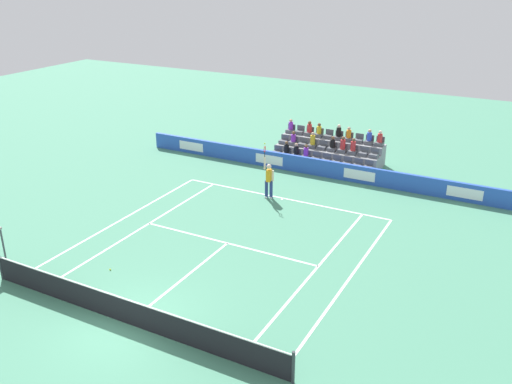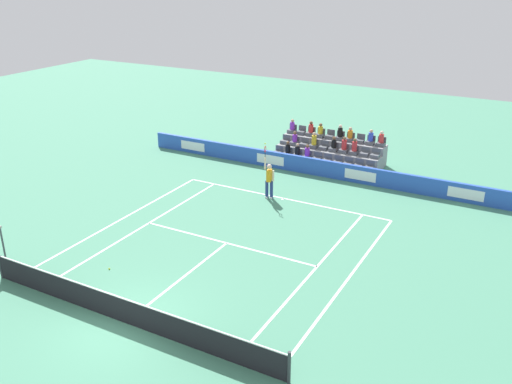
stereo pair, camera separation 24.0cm
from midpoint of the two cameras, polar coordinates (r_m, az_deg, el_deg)
The scene contains 14 objects.
ground_plane at distance 19.25m, azimuth -13.34°, elevation -12.93°, with size 80.00×80.00×0.00m, color #47896B.
line_baseline at distance 28.00m, azimuth 2.55°, elevation -0.64°, with size 10.97×0.10×0.01m, color white.
line_service at distance 23.62m, azimuth -3.23°, elevation -5.24°, with size 8.23×0.10×0.01m, color white.
line_centre_service at distance 21.31m, azimuth -7.72°, elevation -8.72°, with size 0.10×6.40×0.01m, color white.
line_singles_sideline_left at distance 25.48m, azimuth -11.74°, elevation -3.54°, with size 0.10×11.89×0.01m, color white.
line_singles_sideline_right at distance 21.65m, azimuth 5.61°, elevation -8.08°, with size 0.10×11.89×0.01m, color white.
line_doubles_sideline_left at distance 26.31m, azimuth -14.06°, elevation -2.90°, with size 0.10×11.89×0.01m, color white.
line_doubles_sideline_right at distance 21.25m, azimuth 9.05°, elevation -8.90°, with size 0.10×11.89×0.01m, color white.
line_centre_mark at distance 27.92m, azimuth 2.46°, elevation -0.71°, with size 0.10×0.20×0.01m, color white.
sponsor_barrier at distance 31.12m, azimuth 5.64°, elevation 2.61°, with size 21.50×0.22×0.94m.
tennis_net at distance 18.98m, azimuth -13.47°, elevation -11.72°, with size 11.97×0.10×1.07m.
tennis_player at distance 27.68m, azimuth 1.05°, elevation 1.31°, with size 0.53×0.40×2.85m.
stadium_stand at distance 33.14m, azimuth 7.18°, elevation 3.96°, with size 6.20×2.85×2.18m.
loose_tennis_ball at distance 22.36m, azimuth -14.96°, elevation -7.65°, with size 0.07×0.07×0.07m, color #D1E533.
Camera 1 is at (-10.87, 11.49, 10.93)m, focal length 39.19 mm.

